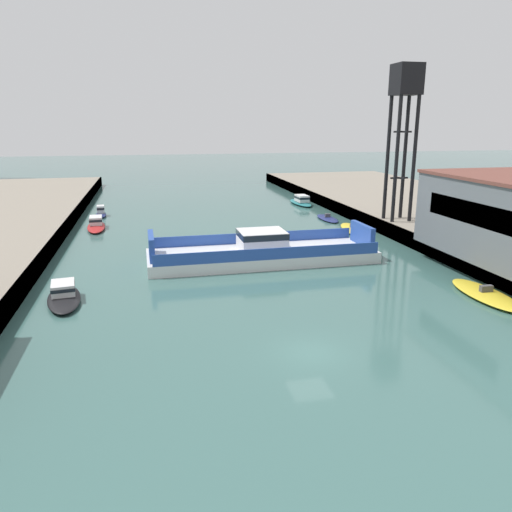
% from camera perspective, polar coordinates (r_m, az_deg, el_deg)
% --- Properties ---
extents(ground_plane, '(400.00, 400.00, 0.00)m').
position_cam_1_polar(ground_plane, '(30.43, 6.38, -11.08)').
color(ground_plane, '#3D6660').
extents(chain_ferry, '(22.63, 7.29, 3.30)m').
position_cam_1_polar(chain_ferry, '(49.09, 0.69, 0.50)').
color(chain_ferry, silver).
rests_on(chain_ferry, ground).
extents(moored_boat_near_left, '(2.22, 6.50, 0.86)m').
position_cam_1_polar(moored_boat_near_left, '(71.60, 8.29, 4.36)').
color(moored_boat_near_left, navy).
rests_on(moored_boat_near_left, ground).
extents(moored_boat_near_right, '(2.72, 8.08, 1.55)m').
position_cam_1_polar(moored_boat_near_right, '(68.04, -18.07, 3.53)').
color(moored_boat_near_right, red).
rests_on(moored_boat_near_right, ground).
extents(moored_boat_mid_left, '(3.12, 8.20, 0.99)m').
position_cam_1_polar(moored_boat_mid_left, '(43.24, 25.09, -4.04)').
color(moored_boat_mid_left, yellow).
rests_on(moored_boat_mid_left, ground).
extents(moored_boat_mid_right, '(1.86, 5.00, 1.57)m').
position_cam_1_polar(moored_boat_mid_right, '(76.96, -17.56, 4.85)').
color(moored_boat_mid_right, navy).
rests_on(moored_boat_mid_right, ground).
extents(moored_boat_far_left, '(2.86, 8.20, 1.70)m').
position_cam_1_polar(moored_boat_far_left, '(84.32, 5.26, 6.37)').
color(moored_boat_far_left, '#237075').
rests_on(moored_boat_far_left, ground).
extents(moored_boat_far_right, '(3.36, 7.22, 1.43)m').
position_cam_1_polar(moored_boat_far_right, '(41.09, -21.42, -4.20)').
color(moored_boat_far_right, black).
rests_on(moored_boat_far_right, ground).
extents(moored_boat_upstream_a, '(3.60, 8.49, 1.07)m').
position_cam_1_polar(moored_boat_upstream_a, '(64.09, 11.23, 3.05)').
color(moored_boat_upstream_a, yellow).
rests_on(moored_boat_upstream_a, ground).
extents(crane_tower, '(2.98, 2.98, 18.34)m').
position_cam_1_polar(crane_tower, '(62.96, 16.90, 16.74)').
color(crane_tower, black).
rests_on(crane_tower, quay_right).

